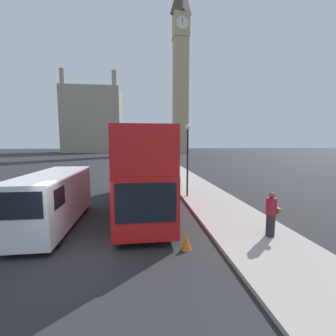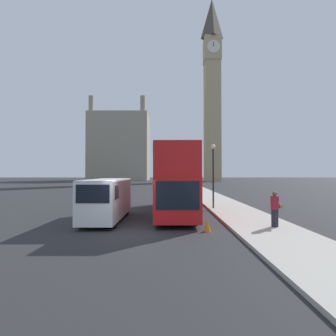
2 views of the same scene
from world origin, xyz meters
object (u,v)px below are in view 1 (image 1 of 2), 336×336
(pedestrian, at_px, (271,214))
(street_lamp, at_px, (188,148))
(white_van, at_px, (53,199))
(red_double_decker_bus, at_px, (144,166))
(clock_tower, at_px, (181,64))

(pedestrian, bearing_deg, street_lamp, 104.94)
(street_lamp, bearing_deg, white_van, -146.99)
(red_double_decker_bus, bearing_deg, white_van, -145.32)
(street_lamp, bearing_deg, clock_tower, 80.40)
(white_van, bearing_deg, street_lamp, 33.01)
(red_double_decker_bus, distance_m, street_lamp, 3.65)
(red_double_decker_bus, height_order, street_lamp, street_lamp)
(clock_tower, relative_size, street_lamp, 12.51)
(red_double_decker_bus, relative_size, white_van, 1.83)
(clock_tower, relative_size, white_van, 10.07)
(white_van, bearing_deg, red_double_decker_bus, 34.68)
(red_double_decker_bus, xyz_separation_m, street_lamp, (3.03, 1.79, 0.96))
(clock_tower, relative_size, red_double_decker_bus, 5.51)
(white_van, bearing_deg, clock_tower, 75.53)
(white_van, xyz_separation_m, pedestrian, (9.03, -2.41, -0.30))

